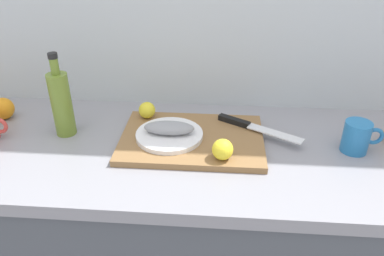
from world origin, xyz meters
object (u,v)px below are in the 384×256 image
chef_knife (249,125)px  coffee_mug_0 (357,137)px  lemon_0 (147,110)px  white_plate (169,135)px  fish_fillet (169,128)px  cutting_board (192,139)px  olive_oil_bottle (61,103)px

chef_knife → coffee_mug_0: size_ratio=2.24×
lemon_0 → chef_knife: bearing=-7.4°
white_plate → fish_fillet: 0.03m
cutting_board → coffee_mug_0: coffee_mug_0 is taller
cutting_board → lemon_0: lemon_0 is taller
white_plate → fish_fillet: fish_fillet is taller
cutting_board → white_plate: size_ratio=2.12×
cutting_board → olive_oil_bottle: bearing=176.9°
coffee_mug_0 → fish_fillet: bearing=179.8°
cutting_board → chef_knife: 0.19m
chef_knife → coffee_mug_0: (0.32, -0.08, 0.02)m
chef_knife → fish_fillet: bearing=-133.0°
cutting_board → olive_oil_bottle: olive_oil_bottle is taller
fish_fillet → chef_knife: 0.26m
cutting_board → coffee_mug_0: (0.49, -0.01, 0.04)m
fish_fillet → olive_oil_bottle: (-0.34, 0.03, 0.06)m
lemon_0 → cutting_board: bearing=-34.8°
lemon_0 → fish_fillet: bearing=-53.1°
olive_oil_bottle → coffee_mug_0: bearing=-2.2°
white_plate → olive_oil_bottle: (-0.34, 0.03, 0.08)m
cutting_board → fish_fillet: size_ratio=2.83×
coffee_mug_0 → chef_knife: bearing=165.8°
cutting_board → chef_knife: bearing=20.8°
white_plate → lemon_0: (-0.09, 0.12, 0.02)m
white_plate → olive_oil_bottle: bearing=174.6°
olive_oil_bottle → fish_fillet: bearing=-5.4°
chef_knife → coffee_mug_0: bearing=15.5°
fish_fillet → chef_knife: bearing=17.4°
white_plate → lemon_0: lemon_0 is taller
white_plate → lemon_0: bearing=126.9°
lemon_0 → white_plate: bearing=-53.1°
chef_knife → olive_oil_bottle: 0.60m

